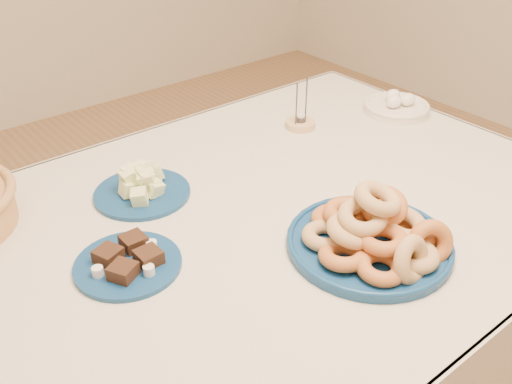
% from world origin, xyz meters
% --- Properties ---
extents(dining_table, '(1.71, 1.11, 0.75)m').
position_xyz_m(dining_table, '(0.00, 0.00, 0.64)').
color(dining_table, brown).
rests_on(dining_table, ground).
extents(donut_platter, '(0.35, 0.35, 0.16)m').
position_xyz_m(donut_platter, '(0.15, -0.26, 0.79)').
color(donut_platter, navy).
rests_on(donut_platter, dining_table).
extents(melon_plate, '(0.27, 0.27, 0.08)m').
position_xyz_m(melon_plate, '(-0.12, 0.23, 0.78)').
color(melon_plate, navy).
rests_on(melon_plate, dining_table).
extents(brownie_plate, '(0.27, 0.27, 0.04)m').
position_xyz_m(brownie_plate, '(-0.28, 0.02, 0.76)').
color(brownie_plate, navy).
rests_on(brownie_plate, dining_table).
extents(candle_holder, '(0.11, 0.11, 0.15)m').
position_xyz_m(candle_holder, '(0.43, 0.27, 0.76)').
color(candle_holder, tan).
rests_on(candle_holder, dining_table).
extents(egg_bowl, '(0.22, 0.22, 0.07)m').
position_xyz_m(egg_bowl, '(0.74, 0.16, 0.77)').
color(egg_bowl, silver).
rests_on(egg_bowl, dining_table).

